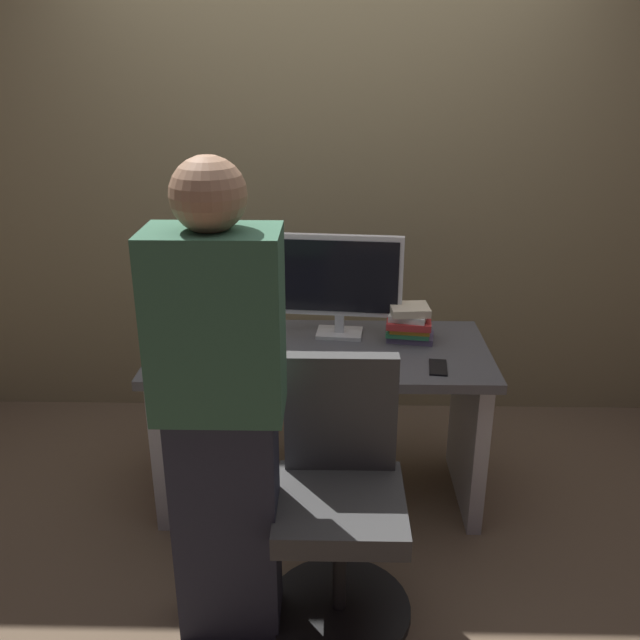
{
  "coord_description": "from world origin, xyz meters",
  "views": [
    {
      "loc": [
        0.05,
        -2.65,
        1.9
      ],
      "look_at": [
        0.0,
        -0.05,
        0.88
      ],
      "focal_mm": 38.32,
      "sensor_mm": 36.0,
      "label": 1
    }
  ],
  "objects_px": {
    "person_at_desk": "(221,413)",
    "cup_near_keyboard": "(210,354)",
    "cell_phone": "(438,367)",
    "desk": "(320,395)",
    "mouse": "(360,360)",
    "keyboard": "(292,360)",
    "book_stack": "(409,323)",
    "office_chair": "(340,505)",
    "monitor": "(340,280)"
  },
  "relations": [
    {
      "from": "person_at_desk",
      "to": "cup_near_keyboard",
      "type": "bearing_deg",
      "value": 103.42
    },
    {
      "from": "cell_phone",
      "to": "person_at_desk",
      "type": "bearing_deg",
      "value": -136.31
    },
    {
      "from": "cup_near_keyboard",
      "to": "cell_phone",
      "type": "xyz_separation_m",
      "value": [
        0.91,
        -0.01,
        -0.04
      ]
    },
    {
      "from": "desk",
      "to": "mouse",
      "type": "relative_size",
      "value": 14.29
    },
    {
      "from": "keyboard",
      "to": "person_at_desk",
      "type": "bearing_deg",
      "value": -102.79
    },
    {
      "from": "mouse",
      "to": "book_stack",
      "type": "bearing_deg",
      "value": 48.15
    },
    {
      "from": "cup_near_keyboard",
      "to": "cell_phone",
      "type": "height_order",
      "value": "cup_near_keyboard"
    },
    {
      "from": "keyboard",
      "to": "book_stack",
      "type": "height_order",
      "value": "book_stack"
    },
    {
      "from": "mouse",
      "to": "cell_phone",
      "type": "height_order",
      "value": "mouse"
    },
    {
      "from": "book_stack",
      "to": "keyboard",
      "type": "bearing_deg",
      "value": -154.52
    },
    {
      "from": "office_chair",
      "to": "book_stack",
      "type": "xyz_separation_m",
      "value": [
        0.3,
        0.77,
        0.38
      ]
    },
    {
      "from": "monitor",
      "to": "cell_phone",
      "type": "height_order",
      "value": "monitor"
    },
    {
      "from": "keyboard",
      "to": "cell_phone",
      "type": "relative_size",
      "value": 2.99
    },
    {
      "from": "office_chair",
      "to": "cup_near_keyboard",
      "type": "bearing_deg",
      "value": 136.25
    },
    {
      "from": "office_chair",
      "to": "cup_near_keyboard",
      "type": "distance_m",
      "value": 0.8
    },
    {
      "from": "desk",
      "to": "office_chair",
      "type": "height_order",
      "value": "office_chair"
    },
    {
      "from": "cell_phone",
      "to": "keyboard",
      "type": "bearing_deg",
      "value": -178.3
    },
    {
      "from": "person_at_desk",
      "to": "mouse",
      "type": "height_order",
      "value": "person_at_desk"
    },
    {
      "from": "desk",
      "to": "monitor",
      "type": "distance_m",
      "value": 0.51
    },
    {
      "from": "person_at_desk",
      "to": "keyboard",
      "type": "relative_size",
      "value": 3.81
    },
    {
      "from": "person_at_desk",
      "to": "cell_phone",
      "type": "distance_m",
      "value": 0.97
    },
    {
      "from": "desk",
      "to": "cup_near_keyboard",
      "type": "bearing_deg",
      "value": -158.21
    },
    {
      "from": "person_at_desk",
      "to": "book_stack",
      "type": "relative_size",
      "value": 7.37
    },
    {
      "from": "person_at_desk",
      "to": "mouse",
      "type": "xyz_separation_m",
      "value": [
        0.46,
        0.62,
        -0.1
      ]
    },
    {
      "from": "cup_near_keyboard",
      "to": "book_stack",
      "type": "distance_m",
      "value": 0.87
    },
    {
      "from": "person_at_desk",
      "to": "monitor",
      "type": "distance_m",
      "value": 1.01
    },
    {
      "from": "person_at_desk",
      "to": "office_chair",
      "type": "bearing_deg",
      "value": 14.31
    },
    {
      "from": "desk",
      "to": "book_stack",
      "type": "xyz_separation_m",
      "value": [
        0.38,
        0.1,
        0.3
      ]
    },
    {
      "from": "office_chair",
      "to": "keyboard",
      "type": "distance_m",
      "value": 0.65
    },
    {
      "from": "keyboard",
      "to": "mouse",
      "type": "bearing_deg",
      "value": 1.29
    },
    {
      "from": "person_at_desk",
      "to": "monitor",
      "type": "relative_size",
      "value": 3.03
    },
    {
      "from": "cup_near_keyboard",
      "to": "office_chair",
      "type": "bearing_deg",
      "value": -43.75
    },
    {
      "from": "office_chair",
      "to": "cup_near_keyboard",
      "type": "xyz_separation_m",
      "value": [
        -0.52,
        0.5,
        0.34
      ]
    },
    {
      "from": "person_at_desk",
      "to": "monitor",
      "type": "height_order",
      "value": "person_at_desk"
    },
    {
      "from": "office_chair",
      "to": "cell_phone",
      "type": "bearing_deg",
      "value": 51.35
    },
    {
      "from": "keyboard",
      "to": "cell_phone",
      "type": "bearing_deg",
      "value": -1.37
    },
    {
      "from": "book_stack",
      "to": "monitor",
      "type": "bearing_deg",
      "value": 170.17
    },
    {
      "from": "monitor",
      "to": "mouse",
      "type": "xyz_separation_m",
      "value": [
        0.08,
        -0.3,
        -0.24
      ]
    },
    {
      "from": "person_at_desk",
      "to": "cell_phone",
      "type": "xyz_separation_m",
      "value": [
        0.77,
        0.58,
        -0.11
      ]
    },
    {
      "from": "monitor",
      "to": "person_at_desk",
      "type": "bearing_deg",
      "value": -112.3
    },
    {
      "from": "cell_phone",
      "to": "mouse",
      "type": "bearing_deg",
      "value": 179.36
    },
    {
      "from": "cup_near_keyboard",
      "to": "cell_phone",
      "type": "bearing_deg",
      "value": -0.59
    },
    {
      "from": "book_stack",
      "to": "cell_phone",
      "type": "height_order",
      "value": "book_stack"
    },
    {
      "from": "desk",
      "to": "keyboard",
      "type": "bearing_deg",
      "value": -129.59
    },
    {
      "from": "book_stack",
      "to": "person_at_desk",
      "type": "bearing_deg",
      "value": -128.0
    },
    {
      "from": "keyboard",
      "to": "cell_phone",
      "type": "xyz_separation_m",
      "value": [
        0.59,
        -0.05,
        -0.01
      ]
    },
    {
      "from": "office_chair",
      "to": "person_at_desk",
      "type": "distance_m",
      "value": 0.57
    },
    {
      "from": "person_at_desk",
      "to": "keyboard",
      "type": "bearing_deg",
      "value": 73.86
    },
    {
      "from": "office_chair",
      "to": "desk",
      "type": "bearing_deg",
      "value": 97.0
    },
    {
      "from": "desk",
      "to": "monitor",
      "type": "height_order",
      "value": "monitor"
    }
  ]
}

